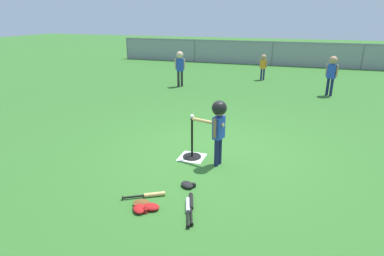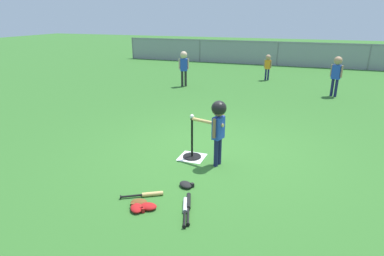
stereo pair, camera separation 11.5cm
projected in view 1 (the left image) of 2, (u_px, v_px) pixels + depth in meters
ground_plane at (214, 150)px, 5.97m from camera, size 60.00×60.00×0.00m
home_plate at (192, 157)px, 5.69m from camera, size 0.44×0.44×0.01m
batting_tee at (192, 151)px, 5.65m from camera, size 0.32×0.32×0.72m
baseball_on_tee at (192, 116)px, 5.44m from camera, size 0.07×0.07×0.07m
batter_child at (218, 120)px, 5.16m from camera, size 0.62×0.32×1.11m
fielder_deep_center at (180, 64)px, 11.02m from camera, size 0.33×0.24×1.20m
fielder_deep_left at (263, 64)px, 12.17m from camera, size 0.29×0.19×0.96m
fielder_near_right at (332, 71)px, 9.73m from camera, size 0.33×0.24×1.21m
spare_bat_silver at (188, 208)px, 4.15m from camera, size 0.25×0.60×0.06m
spare_bat_wood at (150, 195)px, 4.45m from camera, size 0.54×0.35×0.06m
spare_bat_black at (191, 204)px, 4.24m from camera, size 0.28×0.66×0.06m
glove_by_plate at (188, 185)px, 4.71m from camera, size 0.27×0.26×0.07m
glove_near_bats at (151, 207)px, 4.16m from camera, size 0.24×0.20×0.07m
glove_tossed_aside at (140, 209)px, 4.13m from camera, size 0.26×0.27×0.07m
glove_outfield_drop at (141, 203)px, 4.25m from camera, size 0.26×0.23×0.07m
outfield_fence at (272, 53)px, 15.70m from camera, size 16.06×0.06×1.15m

